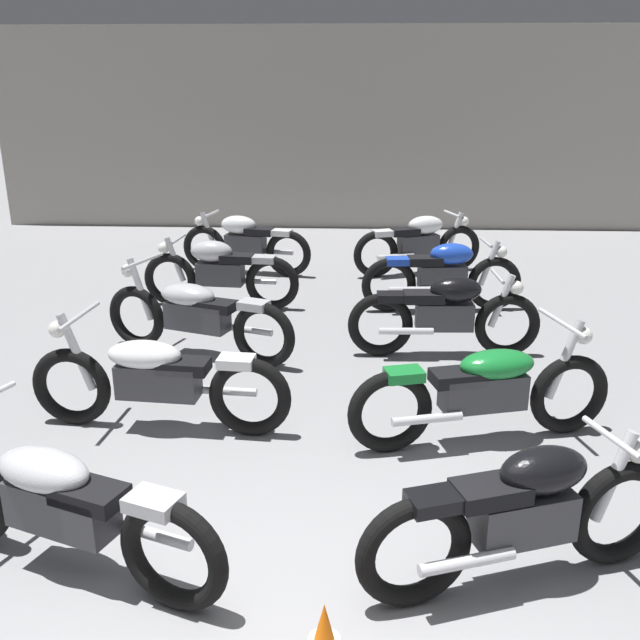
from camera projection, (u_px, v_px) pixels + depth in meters
back_wall at (338, 130)px, 13.03m from camera, size 12.65×0.24×3.60m
motorcycle_left_row_0 at (60, 504)px, 4.04m from camera, size 2.07×0.98×0.97m
motorcycle_left_row_1 at (157, 378)px, 5.71m from camera, size 2.17×0.68×0.97m
motorcycle_left_row_2 at (196, 315)px, 7.23m from camera, size 2.08×0.94×0.97m
motorcycle_left_row_3 at (220, 272)px, 8.78m from camera, size 1.97×0.48×0.88m
motorcycle_left_row_4 at (245, 242)px, 10.30m from camera, size 1.95×0.62×0.88m
motorcycle_right_row_0 at (525, 513)px, 3.95m from camera, size 1.90×0.77×0.88m
motorcycle_right_row_1 at (485, 389)px, 5.51m from camera, size 2.13×0.84×0.97m
motorcycle_right_row_2 at (445, 314)px, 7.23m from camera, size 1.97×0.48×0.88m
motorcycle_right_row_3 at (443, 275)px, 8.64m from camera, size 1.97×0.52×0.88m
motorcycle_right_row_4 at (419, 243)px, 10.28m from camera, size 1.90×0.77×0.88m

